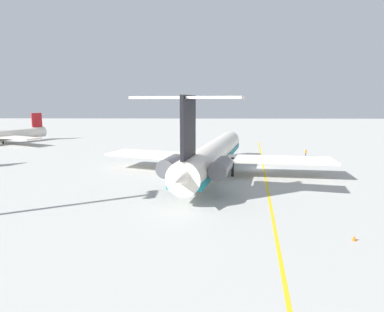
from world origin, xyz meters
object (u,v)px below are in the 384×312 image
Objects in this scene: airliner_mid_left at (0,136)px; safety_cone_wingtip at (354,238)px; ground_crew_portside at (121,152)px; ground_crew_near_nose at (306,152)px; main_jetliner at (213,154)px.

safety_cone_wingtip is (-69.40, -75.41, -2.41)m from airliner_mid_left.
airliner_mid_left reaches higher than safety_cone_wingtip.
ground_crew_portside is at bearing 35.03° from safety_cone_wingtip.
airliner_mid_left reaches higher than ground_crew_near_nose.
airliner_mid_left is at bearing 47.37° from safety_cone_wingtip.
ground_crew_portside is (-22.27, -42.37, -1.62)m from airliner_mid_left.
main_jetliner is 31.06m from ground_crew_near_nose.
airliner_mid_left is at bearing -170.15° from ground_crew_portside.
main_jetliner is 28.52m from ground_crew_portside.
main_jetliner is 27.09× the size of ground_crew_near_nose.
ground_crew_near_nose is at bearing -12.68° from safety_cone_wingtip.
airliner_mid_left is 17.05× the size of ground_crew_portside.
safety_cone_wingtip is at bearing -143.07° from main_jetliner.
ground_crew_portside is 57.57m from safety_cone_wingtip.
ground_crew_near_nose is at bearing -35.09° from main_jetliner.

